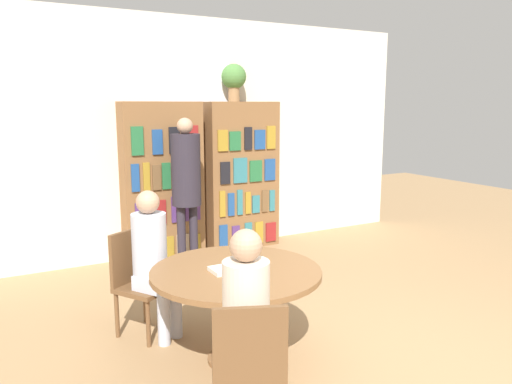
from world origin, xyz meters
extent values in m
cube|color=beige|center=(0.00, 3.89, 1.50)|extent=(6.40, 0.06, 3.00)
cube|color=white|center=(0.00, 3.86, 2.35)|extent=(0.90, 0.01, 1.10)
cube|color=brown|center=(-0.55, 3.70, 0.97)|extent=(0.98, 0.32, 1.95)
cube|color=navy|center=(-0.90, 3.53, 0.23)|extent=(0.14, 0.02, 0.34)
cube|color=black|center=(-0.72, 3.53, 0.19)|extent=(0.15, 0.02, 0.26)
cube|color=olive|center=(-0.55, 3.53, 0.19)|extent=(0.13, 0.02, 0.25)
cube|color=tan|center=(-0.37, 3.53, 0.19)|extent=(0.16, 0.02, 0.26)
cube|color=olive|center=(-0.20, 3.53, 0.18)|extent=(0.13, 0.02, 0.24)
cube|color=#4C2D6B|center=(-0.88, 3.53, 0.63)|extent=(0.15, 0.02, 0.29)
cube|color=maroon|center=(-0.67, 3.53, 0.63)|extent=(0.19, 0.02, 0.29)
cube|color=#4C2D6B|center=(-0.44, 3.53, 0.64)|extent=(0.13, 0.02, 0.32)
cube|color=#4C2D6B|center=(-0.23, 3.53, 0.63)|extent=(0.19, 0.02, 0.29)
cube|color=navy|center=(-0.93, 3.53, 1.07)|extent=(0.09, 0.02, 0.33)
cube|color=olive|center=(-0.80, 3.53, 1.07)|extent=(0.08, 0.02, 0.33)
cube|color=brown|center=(-0.68, 3.53, 1.06)|extent=(0.10, 0.02, 0.30)
cube|color=#236638|center=(-0.56, 3.53, 1.07)|extent=(0.11, 0.02, 0.32)
cube|color=maroon|center=(-0.42, 3.53, 1.06)|extent=(0.09, 0.02, 0.30)
cube|color=black|center=(-0.29, 3.53, 1.07)|extent=(0.10, 0.02, 0.33)
cube|color=brown|center=(-0.18, 3.53, 1.06)|extent=(0.10, 0.02, 0.30)
cube|color=#236638|center=(-0.89, 3.53, 1.50)|extent=(0.14, 0.02, 0.33)
cube|color=navy|center=(-0.65, 3.53, 1.48)|extent=(0.12, 0.02, 0.29)
cube|color=black|center=(-0.44, 3.53, 1.49)|extent=(0.14, 0.02, 0.32)
cube|color=maroon|center=(-0.21, 3.53, 1.50)|extent=(0.15, 0.02, 0.33)
cube|color=brown|center=(0.55, 3.70, 0.97)|extent=(0.98, 0.32, 1.95)
cube|color=navy|center=(0.19, 3.53, 0.22)|extent=(0.12, 0.02, 0.31)
cube|color=#4C2D6B|center=(0.37, 3.53, 0.20)|extent=(0.11, 0.02, 0.28)
cube|color=#2D707A|center=(0.56, 3.53, 0.21)|extent=(0.10, 0.02, 0.30)
cube|color=olive|center=(0.72, 3.53, 0.21)|extent=(0.12, 0.02, 0.29)
cube|color=maroon|center=(0.91, 3.53, 0.19)|extent=(0.15, 0.02, 0.26)
cube|color=olive|center=(0.18, 3.53, 0.65)|extent=(0.08, 0.02, 0.34)
cube|color=navy|center=(0.30, 3.53, 0.63)|extent=(0.09, 0.02, 0.30)
cube|color=#2D707A|center=(0.43, 3.53, 0.65)|extent=(0.07, 0.02, 0.33)
cube|color=olive|center=(0.55, 3.53, 0.63)|extent=(0.07, 0.02, 0.29)
cube|color=#2D707A|center=(0.67, 3.53, 0.60)|extent=(0.11, 0.02, 0.23)
cube|color=brown|center=(0.81, 3.53, 0.63)|extent=(0.08, 0.02, 0.30)
cube|color=#2D707A|center=(0.92, 3.53, 0.63)|extent=(0.08, 0.02, 0.29)
cube|color=black|center=(0.22, 3.53, 1.05)|extent=(0.13, 0.02, 0.28)
cube|color=#2D707A|center=(0.44, 3.53, 1.07)|extent=(0.19, 0.02, 0.32)
cube|color=#236638|center=(0.67, 3.53, 1.05)|extent=(0.18, 0.02, 0.28)
cube|color=navy|center=(0.89, 3.53, 1.05)|extent=(0.16, 0.02, 0.29)
cube|color=olive|center=(0.20, 3.53, 1.46)|extent=(0.14, 0.02, 0.27)
cube|color=#236638|center=(0.37, 3.53, 1.45)|extent=(0.16, 0.02, 0.24)
cube|color=black|center=(0.56, 3.53, 1.48)|extent=(0.11, 0.02, 0.29)
cube|color=navy|center=(0.73, 3.53, 1.46)|extent=(0.16, 0.02, 0.25)
cube|color=olive|center=(0.90, 3.53, 1.48)|extent=(0.13, 0.02, 0.30)
cylinder|color=#997047|center=(0.44, 3.70, 2.04)|extent=(0.15, 0.15, 0.19)
sphere|color=#4C7F3D|center=(0.44, 3.70, 2.27)|extent=(0.32, 0.32, 0.32)
cylinder|color=brown|center=(-0.92, 0.98, 0.01)|extent=(0.44, 0.44, 0.03)
cylinder|color=brown|center=(-0.92, 0.98, 0.35)|extent=(0.12, 0.12, 0.65)
cylinder|color=brown|center=(-0.92, 0.98, 0.70)|extent=(1.26, 1.26, 0.04)
cube|color=brown|center=(-1.26, 0.15, 0.41)|extent=(0.52, 0.52, 0.04)
cube|color=brown|center=(-1.33, -0.01, 0.65)|extent=(0.38, 0.19, 0.45)
cube|color=brown|center=(-1.38, 1.74, 0.41)|extent=(0.55, 0.55, 0.04)
cube|color=brown|center=(-1.47, 1.89, 0.65)|extent=(0.36, 0.24, 0.45)
cylinder|color=brown|center=(-1.15, 1.68, 0.19)|extent=(0.04, 0.04, 0.39)
cylinder|color=brown|center=(-1.44, 1.51, 0.19)|extent=(0.04, 0.04, 0.39)
cylinder|color=brown|center=(-1.32, 1.97, 0.19)|extent=(0.04, 0.04, 0.39)
cylinder|color=brown|center=(-1.61, 1.80, 0.19)|extent=(0.04, 0.04, 0.39)
cube|color=#B2B7C6|center=(-1.31, 1.62, 0.49)|extent=(0.41, 0.42, 0.12)
cylinder|color=#B2B7C6|center=(-1.35, 1.69, 0.80)|extent=(0.28, 0.28, 0.50)
sphere|color=tan|center=(-1.35, 1.69, 1.14)|extent=(0.19, 0.19, 0.19)
cylinder|color=#B2B7C6|center=(-1.18, 1.56, 0.21)|extent=(0.10, 0.10, 0.43)
cylinder|color=#B2B7C6|center=(-1.31, 1.48, 0.21)|extent=(0.10, 0.10, 0.43)
cube|color=beige|center=(-1.21, 0.28, 0.49)|extent=(0.37, 0.40, 0.12)
cylinder|color=beige|center=(-1.24, 0.21, 0.80)|extent=(0.27, 0.27, 0.50)
sphere|color=tan|center=(-1.24, 0.21, 1.14)|extent=(0.19, 0.19, 0.19)
cylinder|color=beige|center=(-1.23, 0.42, 0.21)|extent=(0.10, 0.10, 0.43)
cylinder|color=beige|center=(-1.10, 0.36, 0.21)|extent=(0.10, 0.10, 0.43)
cylinder|color=#28232D|center=(-0.51, 3.19, 0.38)|extent=(0.10, 0.10, 0.76)
cylinder|color=#28232D|center=(-0.36, 3.19, 0.38)|extent=(0.10, 0.10, 0.76)
cylinder|color=#28232D|center=(-0.44, 3.19, 1.17)|extent=(0.34, 0.34, 0.82)
sphere|color=tan|center=(-0.44, 3.19, 1.67)|extent=(0.18, 0.18, 0.18)
cylinder|color=#28232D|center=(-0.34, 3.48, 1.38)|extent=(0.07, 0.30, 0.07)
cube|color=silver|center=(-0.99, 0.97, 0.73)|extent=(0.24, 0.18, 0.03)
camera|label=1|loc=(-2.50, -2.16, 1.92)|focal=35.00mm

